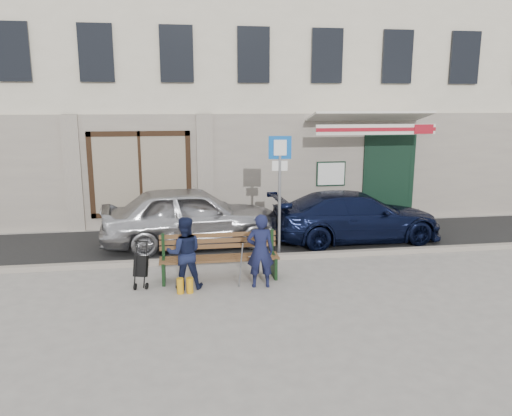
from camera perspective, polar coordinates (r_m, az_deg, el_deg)
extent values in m
plane|color=#9E9991|center=(10.12, 3.89, -8.48)|extent=(80.00, 80.00, 0.00)
cube|color=#282828|center=(13.01, 0.92, -3.71)|extent=(60.00, 3.20, 0.01)
cube|color=#9E9384|center=(11.49, 2.26, -5.60)|extent=(60.00, 0.18, 0.12)
cube|color=beige|center=(17.92, -2.03, 16.76)|extent=(20.00, 7.00, 10.00)
cube|color=#9E9384|center=(14.48, -0.29, 4.38)|extent=(20.00, 0.12, 3.20)
cube|color=maroon|center=(14.44, -13.01, 3.84)|extent=(2.50, 0.12, 2.00)
cube|color=black|center=(15.58, 14.87, 3.41)|extent=(1.60, 0.10, 2.60)
cube|color=black|center=(16.02, 14.19, 3.31)|extent=(1.25, 0.90, 2.40)
cube|color=white|center=(14.91, 8.58, 3.88)|extent=(0.80, 0.03, 0.65)
cube|color=white|center=(14.85, 12.41, 10.02)|extent=(3.40, 1.72, 0.42)
cube|color=white|center=(14.07, 13.61, 8.72)|extent=(3.40, 0.05, 0.28)
cube|color=maroon|center=(14.04, 13.65, 8.71)|extent=(3.40, 0.02, 0.10)
imported|color=#B3B4B8|center=(12.53, -7.36, -0.89)|extent=(4.58, 2.20, 1.51)
imported|color=black|center=(13.12, 11.33, -0.95)|extent=(4.48, 1.97, 1.28)
cylinder|color=gray|center=(11.49, 2.70, 1.01)|extent=(0.07, 0.07, 2.69)
cube|color=#0C51AB|center=(11.32, 2.76, 6.92)|extent=(0.52, 0.07, 0.52)
cube|color=white|center=(11.29, 2.79, 6.90)|extent=(0.29, 0.04, 0.35)
cube|color=white|center=(11.37, 2.74, 4.85)|extent=(0.35, 0.06, 0.23)
cube|color=brown|center=(10.15, -4.18, -5.74)|extent=(2.40, 0.50, 0.04)
cube|color=brown|center=(10.33, -4.33, -3.73)|extent=(2.40, 0.10, 0.36)
cube|color=black|center=(10.20, -10.50, -7.15)|extent=(0.06, 0.50, 0.45)
cube|color=black|center=(10.36, 2.06, -6.64)|extent=(0.06, 0.50, 0.45)
cube|color=white|center=(10.13, 0.11, -5.56)|extent=(0.34, 0.25, 0.11)
cylinder|color=gray|center=(9.53, -1.75, -6.59)|extent=(0.07, 0.34, 0.96)
cylinder|color=orange|center=(9.61, -8.66, -8.79)|extent=(0.13, 0.13, 0.30)
cylinder|color=orange|center=(9.61, -7.57, -8.76)|extent=(0.13, 0.13, 0.30)
imported|color=#141939|center=(9.65, 0.50, -4.92)|extent=(0.55, 0.39, 1.45)
imported|color=#131A36|center=(9.70, -8.18, -5.10)|extent=(0.69, 0.54, 1.41)
cylinder|color=black|center=(9.98, -13.65, -8.72)|extent=(0.07, 0.13, 0.13)
cylinder|color=black|center=(9.96, -12.37, -8.70)|extent=(0.07, 0.13, 0.13)
cube|color=black|center=(10.03, -13.03, -6.48)|extent=(0.31, 0.30, 0.43)
cylinder|color=black|center=(9.99, -13.12, -3.74)|extent=(0.23, 0.09, 0.02)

